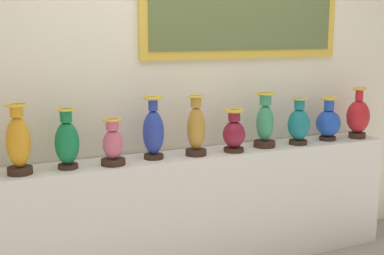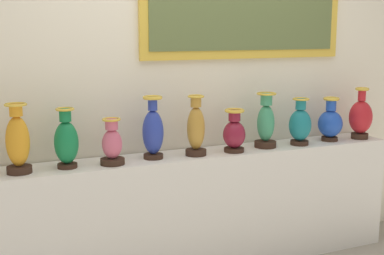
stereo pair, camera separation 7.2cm
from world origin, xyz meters
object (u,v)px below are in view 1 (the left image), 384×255
object	(u,v)px
vase_sapphire	(328,122)
vase_crimson	(358,117)
vase_burgundy	(234,132)
vase_jade	(265,123)
vase_rose	(113,145)
vase_amber	(18,143)
vase_cobalt	(153,131)
vase_ochre	(196,129)
vase_teal	(299,124)
vase_emerald	(67,142)

from	to	relation	value
vase_sapphire	vase_crimson	size ratio (longest dim) A/B	0.84
vase_burgundy	vase_jade	xyz separation A→B (m)	(0.27, 0.04, 0.04)
vase_jade	vase_rose	bearing A→B (deg)	-178.08
vase_amber	vase_cobalt	size ratio (longest dim) A/B	1.00
vase_ochre	vase_jade	xyz separation A→B (m)	(0.55, 0.02, -0.01)
vase_amber	vase_sapphire	world-z (taller)	vase_amber
vase_jade	vase_sapphire	world-z (taller)	vase_jade
vase_sapphire	vase_amber	bearing A→B (deg)	-179.65
vase_rose	vase_crimson	xyz separation A→B (m)	(1.96, 0.01, 0.04)
vase_burgundy	vase_crimson	bearing A→B (deg)	0.34
vase_rose	vase_teal	distance (m)	1.40
vase_emerald	vase_rose	bearing A→B (deg)	-5.88
vase_emerald	vase_cobalt	xyz separation A→B (m)	(0.56, 0.01, 0.02)
vase_cobalt	vase_burgundy	size ratio (longest dim) A/B	1.38
vase_amber	vase_emerald	distance (m)	0.28
vase_rose	vase_teal	size ratio (longest dim) A/B	0.85
vase_amber	vase_sapphire	xyz separation A→B (m)	(2.24, 0.01, -0.04)
vase_teal	vase_sapphire	size ratio (longest dim) A/B	1.03
vase_cobalt	vase_burgundy	bearing A→B (deg)	-4.27
vase_cobalt	vase_teal	world-z (taller)	vase_cobalt
vase_burgundy	vase_teal	world-z (taller)	vase_teal
vase_crimson	vase_jade	bearing A→B (deg)	177.84
vase_amber	vase_teal	size ratio (longest dim) A/B	1.20
vase_rose	vase_ochre	xyz separation A→B (m)	(0.58, 0.01, 0.05)
vase_burgundy	vase_jade	bearing A→B (deg)	7.87
vase_emerald	vase_cobalt	size ratio (longest dim) A/B	0.90
vase_emerald	vase_jade	distance (m)	1.40
vase_emerald	vase_crimson	bearing A→B (deg)	-0.55
vase_teal	vase_ochre	bearing A→B (deg)	179.41
vase_amber	vase_teal	distance (m)	1.95
vase_teal	vase_crimson	bearing A→B (deg)	0.06
vase_amber	vase_rose	world-z (taller)	vase_amber
vase_emerald	vase_burgundy	distance (m)	1.13
vase_emerald	vase_ochre	bearing A→B (deg)	-0.93
vase_burgundy	vase_sapphire	bearing A→B (deg)	2.32
vase_rose	vase_crimson	bearing A→B (deg)	0.19
vase_cobalt	vase_sapphire	world-z (taller)	vase_cobalt
vase_sapphire	vase_crimson	distance (m)	0.27
vase_ochre	vase_emerald	bearing A→B (deg)	179.07
vase_burgundy	vase_jade	distance (m)	0.28
vase_sapphire	vase_emerald	bearing A→B (deg)	-179.83
vase_emerald	vase_jade	world-z (taller)	vase_jade
vase_ochre	vase_crimson	bearing A→B (deg)	-0.33
vase_rose	vase_jade	world-z (taller)	vase_jade
vase_amber	vase_ochre	xyz separation A→B (m)	(1.13, -0.01, -0.01)
vase_ochre	vase_burgundy	size ratio (longest dim) A/B	1.36
vase_amber	vase_burgundy	size ratio (longest dim) A/B	1.39
vase_amber	vase_rose	distance (m)	0.56
vase_amber	vase_crimson	xyz separation A→B (m)	(2.51, -0.01, -0.02)
vase_rose	vase_ochre	world-z (taller)	vase_ochre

